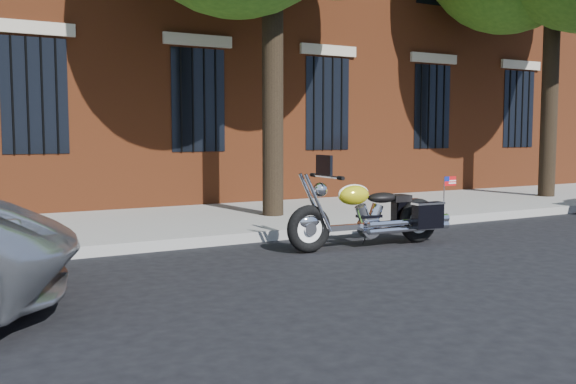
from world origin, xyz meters
TOP-DOWN VIEW (x-y plane):
  - ground at (0.00, 0.00)m, footprint 120.00×120.00m
  - curb at (0.00, 1.38)m, footprint 40.00×0.16m
  - sidewalk at (0.00, 3.26)m, footprint 40.00×3.60m
  - motorcycle at (0.62, 0.19)m, footprint 2.50×0.76m

SIDE VIEW (x-z plane):
  - ground at x=0.00m, z-range 0.00..0.00m
  - curb at x=0.00m, z-range 0.00..0.15m
  - sidewalk at x=0.00m, z-range 0.00..0.15m
  - motorcycle at x=0.62m, z-range -0.20..1.06m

